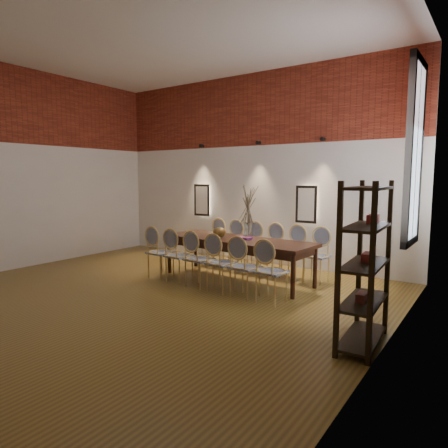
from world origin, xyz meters
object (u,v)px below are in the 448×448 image
Objects in this scene: chair_near_a at (161,252)px; chair_near_d at (221,263)px; dining_table at (237,259)px; bowl at (220,232)px; book at (244,238)px; chair_far_a at (213,242)px; chair_near_b at (179,256)px; shelving_rack at (365,264)px; chair_far_c at (250,247)px; chair_near_f at (271,271)px; vase at (248,231)px; chair_near_e at (245,267)px; chair_far_f at (316,256)px; chair_far_d at (270,250)px; chair_far_b at (231,245)px; chair_far_e at (292,253)px; chair_near_c at (199,259)px.

chair_near_a is 1.42m from chair_near_d.
dining_table is 0.59m from bowl.
chair_near_a is at bearing -151.45° from book.
chair_far_a is 1.20m from bowl.
shelving_rack is (3.40, -0.87, 0.43)m from chair_near_b.
chair_near_d is at bearing 107.81° from chair_far_c.
chair_near_b and chair_near_f have the same top height.
chair_near_a is 1.14m from bowl.
shelving_rack is (2.41, -1.54, 0.00)m from vase.
vase is (-0.42, 0.77, 0.43)m from chair_near_e.
shelving_rack reaches higher than chair_far_f.
vase is (0.24, -0.02, 0.53)m from dining_table.
chair_far_a and chair_far_d have the same top height.
dining_table is 1.03m from chair_far_b.
chair_near_e is 1.00× the size of chair_far_e.
bowl is (-0.60, -0.01, -0.06)m from vase.
chair_near_d is 0.95m from chair_near_f.
chair_far_a is at bearing 144.39° from shelving_rack.
chair_far_a is at bearing 122.71° from chair_near_c.
shelving_rack is at bearing -10.42° from chair_near_b.
vase is at bearing 152.59° from chair_far_a.
vase reaches higher than bowl.
chair_near_f is 2.04m from chair_far_c.
chair_near_f is at bearing 150.51° from shelving_rack.
chair_near_f reaches higher than book.
chair_near_b is at bearing 46.07° from chair_far_e.
vase is at bearing -34.83° from book.
dining_table is 3.02× the size of chair_near_b.
dining_table is 3.02× the size of chair_near_a.
chair_near_a and chair_far_f have the same top height.
chair_far_e is 0.47m from chair_far_f.
dining_table is at bearing 133.93° from chair_far_b.
chair_far_a is 0.52× the size of shelving_rack.
chair_near_b reaches higher than dining_table.
chair_near_f is 1.47m from chair_far_f.
bowl is at bearing 53.00° from chair_far_d.
chair_far_c is 1.00× the size of chair_far_d.
vase reaches higher than book.
book is at bearing 78.28° from chair_far_d.
shelving_rack is at bearing 151.79° from chair_far_a.
chair_near_b reaches higher than bowl.
vase is at bearing 0.00° from dining_table.
shelving_rack is (2.54, -1.63, 0.14)m from book.
chair_far_f is 0.52× the size of shelving_rack.
chair_near_d is 1.00× the size of chair_far_d.
chair_near_f is 2.78m from chair_far_a.
chair_near_f and chair_far_c have the same top height.
chair_near_a is 0.95m from chair_near_c.
chair_near_b is 3.54m from shelving_rack.
chair_near_d and chair_far_a have the same top height.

